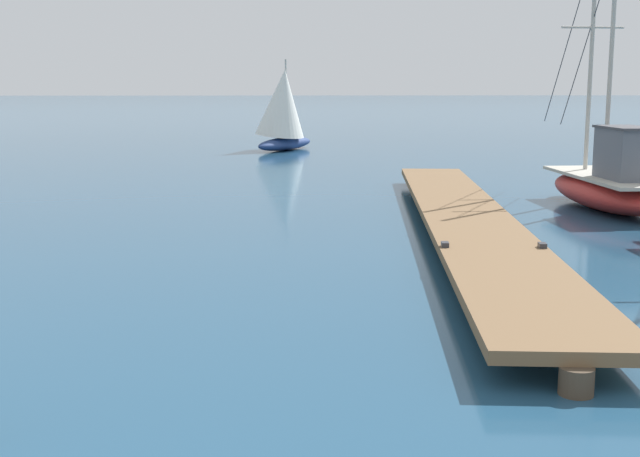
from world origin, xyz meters
name	(u,v)px	position (x,y,z in m)	size (l,w,h in m)	color
floating_dock	(466,217)	(5.47, 15.91, 0.36)	(3.25, 18.54, 0.53)	brown
fishing_boat_0	(610,183)	(9.75, 19.20, 0.67)	(2.10, 7.63, 7.13)	#AD2823
distant_sailboat	(283,109)	(1.40, 37.94, 1.91)	(3.39, 4.53, 4.19)	navy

